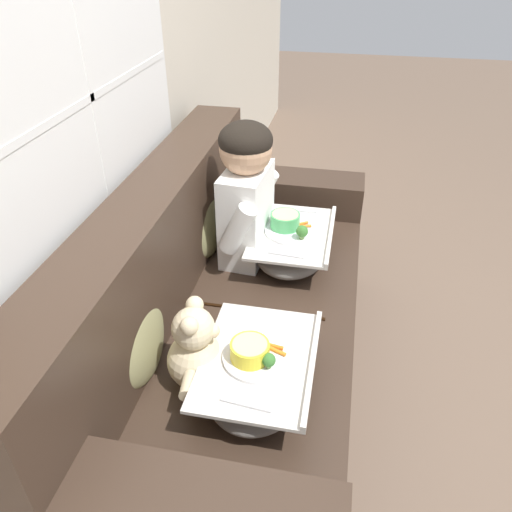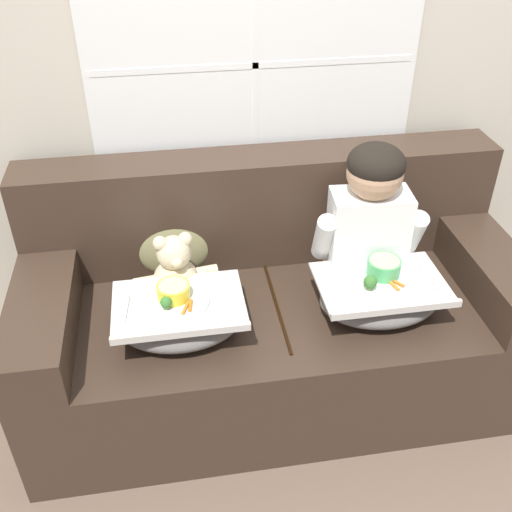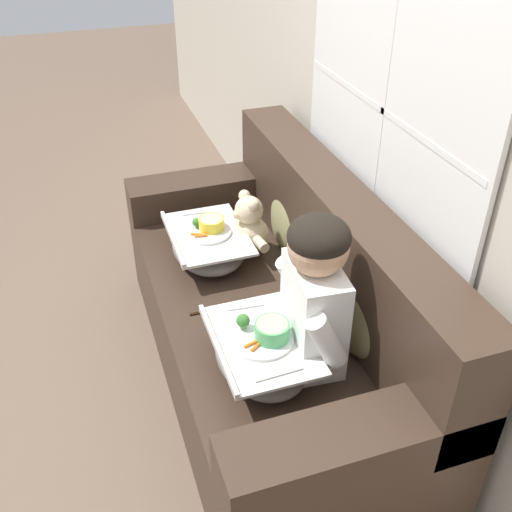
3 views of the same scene
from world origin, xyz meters
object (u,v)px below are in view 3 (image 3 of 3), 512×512
at_px(throw_pillow_behind_child, 361,310).
at_px(teddy_bear, 248,228).
at_px(child_figure, 315,285).
at_px(couch, 277,320).
at_px(lap_tray_teddy, 208,244).
at_px(throw_pillow_behind_teddy, 288,213).
at_px(lap_tray_child, 261,352).

xyz_separation_m(throw_pillow_behind_child, teddy_bear, (-0.75, -0.20, -0.04)).
xyz_separation_m(child_figure, teddy_bear, (-0.75, -0.00, -0.20)).
bearing_deg(couch, teddy_bear, -178.67).
relative_size(child_figure, teddy_bear, 1.85).
height_order(throw_pillow_behind_child, lap_tray_teddy, throw_pillow_behind_child).
distance_m(throw_pillow_behind_child, child_figure, 0.25).
xyz_separation_m(couch, lap_tray_teddy, (-0.38, -0.20, 0.21)).
distance_m(throw_pillow_behind_teddy, teddy_bear, 0.20).
xyz_separation_m(throw_pillow_behind_child, throw_pillow_behind_teddy, (-0.75, 0.00, 0.00)).
distance_m(teddy_bear, lap_tray_child, 0.78).
bearing_deg(lap_tray_child, couch, 151.64).
bearing_deg(teddy_bear, throw_pillow_behind_teddy, 90.17).
relative_size(teddy_bear, lap_tray_teddy, 0.70).
relative_size(couch, throw_pillow_behind_teddy, 5.41).
relative_size(throw_pillow_behind_child, lap_tray_teddy, 0.80).
relative_size(throw_pillow_behind_teddy, lap_tray_child, 0.75).
bearing_deg(child_figure, throw_pillow_behind_child, 89.97).
bearing_deg(lap_tray_teddy, throw_pillow_behind_child, 27.52).
bearing_deg(lap_tray_teddy, lap_tray_child, 0.05).
xyz_separation_m(throw_pillow_behind_child, lap_tray_child, (0.00, -0.39, -0.09)).
distance_m(couch, lap_tray_teddy, 0.48).
xyz_separation_m(teddy_bear, lap_tray_child, (0.75, -0.19, -0.05)).
height_order(throw_pillow_behind_teddy, child_figure, child_figure).
bearing_deg(couch, throw_pillow_behind_teddy, 153.38).
bearing_deg(lap_tray_child, throw_pillow_behind_child, 90.05).
relative_size(throw_pillow_behind_child, teddy_bear, 1.14).
height_order(throw_pillow_behind_teddy, lap_tray_teddy, throw_pillow_behind_teddy).
relative_size(throw_pillow_behind_child, child_figure, 0.62).
height_order(throw_pillow_behind_child, lap_tray_child, throw_pillow_behind_child).
distance_m(throw_pillow_behind_teddy, child_figure, 0.79).
height_order(throw_pillow_behind_child, throw_pillow_behind_teddy, throw_pillow_behind_child).
bearing_deg(child_figure, lap_tray_child, -89.88).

